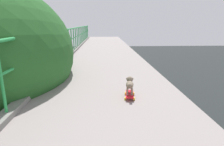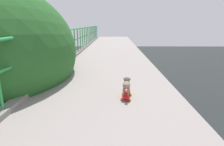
# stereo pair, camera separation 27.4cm
# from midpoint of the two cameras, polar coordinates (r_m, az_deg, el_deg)

# --- Properties ---
(city_bus) EXTENTS (2.78, 11.65, 3.54)m
(city_bus) POSITION_cam_midpoint_polar(r_m,az_deg,el_deg) (24.36, -26.32, 1.04)
(city_bus) COLOR beige
(city_bus) RESTS_ON ground
(toy_skateboard) EXTENTS (0.23, 0.43, 0.08)m
(toy_skateboard) POSITION_cam_midpoint_polar(r_m,az_deg,el_deg) (3.63, 3.20, -6.50)
(toy_skateboard) COLOR red
(toy_skateboard) RESTS_ON overpass_deck
(small_dog) EXTENTS (0.18, 0.39, 0.30)m
(small_dog) POSITION_cam_midpoint_polar(r_m,az_deg,el_deg) (3.60, 3.23, -3.27)
(small_dog) COLOR #81705C
(small_dog) RESTS_ON toy_skateboard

